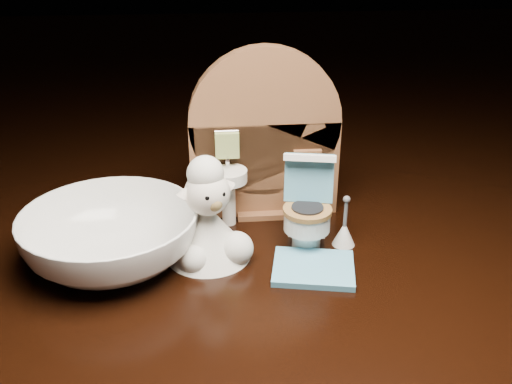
{
  "coord_description": "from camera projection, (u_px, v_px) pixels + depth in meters",
  "views": [
    {
      "loc": [
        -0.05,
        -0.39,
        0.24
      ],
      "look_at": [
        -0.01,
        0.01,
        0.05
      ],
      "focal_mm": 40.0,
      "sensor_mm": 36.0,
      "label": 1
    }
  ],
  "objects": [
    {
      "name": "backdrop_panel",
      "position": [
        264.0,
        145.0,
        0.49
      ],
      "size": [
        0.13,
        0.05,
        0.15
      ],
      "color": "brown",
      "rests_on": "ground"
    },
    {
      "name": "toy_toilet",
      "position": [
        308.0,
        211.0,
        0.46
      ],
      "size": [
        0.04,
        0.05,
        0.08
      ],
      "rotation": [
        0.0,
        0.0,
        -0.21
      ],
      "color": "white",
      "rests_on": "ground"
    },
    {
      "name": "bath_mat",
      "position": [
        313.0,
        268.0,
        0.43
      ],
      "size": [
        0.07,
        0.06,
        0.0
      ],
      "primitive_type": "cube",
      "rotation": [
        0.0,
        0.0,
        -0.2
      ],
      "color": "#539EC0",
      "rests_on": "ground"
    },
    {
      "name": "toilet_brush",
      "position": [
        344.0,
        232.0,
        0.46
      ],
      "size": [
        0.02,
        0.02,
        0.04
      ],
      "color": "white",
      "rests_on": "ground"
    },
    {
      "name": "plush_lamb",
      "position": [
        209.0,
        223.0,
        0.44
      ],
      "size": [
        0.07,
        0.07,
        0.09
      ],
      "rotation": [
        0.0,
        0.0,
        0.4
      ],
      "color": "silver",
      "rests_on": "ground"
    },
    {
      "name": "ceramic_bowl",
      "position": [
        111.0,
        237.0,
        0.44
      ],
      "size": [
        0.14,
        0.14,
        0.04
      ],
      "primitive_type": "imported",
      "rotation": [
        0.0,
        0.0,
        -0.06
      ],
      "color": "white",
      "rests_on": "ground"
    }
  ]
}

